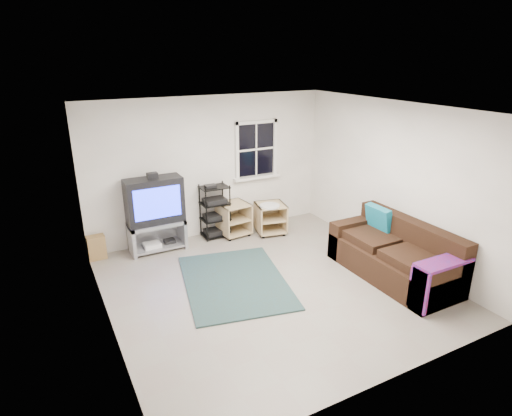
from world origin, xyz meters
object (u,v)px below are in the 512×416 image
tv_unit (155,208)px  side_table_left (233,218)px  av_rack (215,214)px  sofa (395,256)px  side_table_right (270,216)px

tv_unit → side_table_left: (1.47, 0.01, -0.44)m
av_rack → sofa: (1.86, -2.72, -0.11)m
av_rack → side_table_left: 0.36m
tv_unit → side_table_right: tv_unit is taller
av_rack → side_table_left: size_ratio=1.63×
side_table_left → sofa: (1.53, -2.67, 0.00)m
tv_unit → av_rack: 1.18m
tv_unit → sofa: 4.04m
av_rack → sofa: bearing=-55.6°
side_table_right → sofa: 2.55m
sofa → av_rack: bearing=124.4°
av_rack → side_table_right: bearing=-17.8°
side_table_left → av_rack: bearing=171.7°
av_rack → side_table_left: av_rack is taller
av_rack → side_table_right: size_ratio=1.62×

